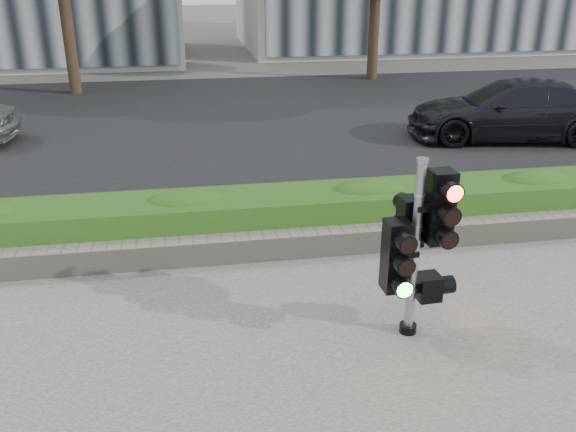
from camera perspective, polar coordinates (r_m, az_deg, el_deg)
The scene contains 7 objects.
ground at distance 6.90m, azimuth 1.30°, elevation -10.89°, with size 120.00×120.00×0.00m, color #51514C.
road at distance 16.14m, azimuth -5.47°, elevation 8.83°, with size 60.00×13.00×0.02m, color black.
curb at distance 9.63m, azimuth -2.22°, elevation -0.36°, with size 60.00×0.25×0.12m, color gray.
stone_wall at distance 8.44m, azimuth -1.12°, elevation -2.73°, with size 12.00×0.32×0.34m, color gray.
hedge at distance 8.96m, azimuth -1.75°, elevation 0.00°, with size 12.00×1.00×0.68m, color #4E932D.
traffic_signal at distance 6.50m, azimuth 11.96°, elevation -2.18°, with size 0.70×0.52×2.00m.
car_dark at distance 15.13m, azimuth 20.11°, elevation 9.31°, with size 1.89×4.64×1.35m, color black.
Camera 1 is at (-1.12, -5.65, 3.80)m, focal length 38.00 mm.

